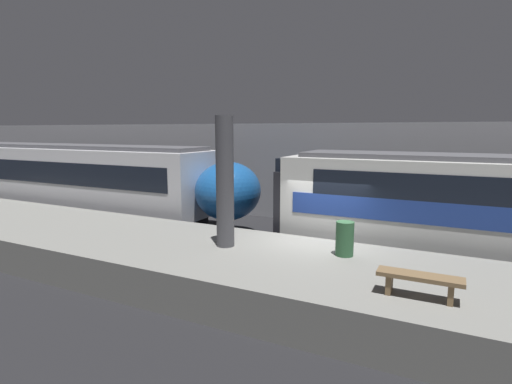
% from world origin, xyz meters
% --- Properties ---
extents(ground_plane, '(120.00, 120.00, 0.00)m').
position_xyz_m(ground_plane, '(0.00, 0.00, 0.00)').
color(ground_plane, black).
extents(platform, '(40.00, 4.23, 0.96)m').
position_xyz_m(platform, '(0.00, -2.11, 0.48)').
color(platform, slate).
rests_on(platform, ground).
extents(station_rear_barrier, '(50.00, 0.15, 4.30)m').
position_xyz_m(station_rear_barrier, '(0.00, 5.91, 2.15)').
color(station_rear_barrier, '#939399').
rests_on(station_rear_barrier, ground).
extents(support_pillar_near, '(0.47, 0.47, 3.42)m').
position_xyz_m(support_pillar_near, '(-2.00, -1.85, 2.67)').
color(support_pillar_near, '#47474C').
rests_on(support_pillar_near, platform).
extents(train_modern, '(16.94, 2.88, 3.34)m').
position_xyz_m(train_modern, '(-11.84, 2.06, 1.71)').
color(train_modern, black).
rests_on(train_modern, ground).
extents(platform_bench, '(1.50, 0.40, 0.45)m').
position_xyz_m(platform_bench, '(2.89, -3.13, 1.30)').
color(platform_bench, brown).
rests_on(platform_bench, platform).
extents(trash_bin, '(0.44, 0.44, 0.85)m').
position_xyz_m(trash_bin, '(1.03, -1.26, 1.39)').
color(trash_bin, '#2D5B38').
rests_on(trash_bin, platform).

